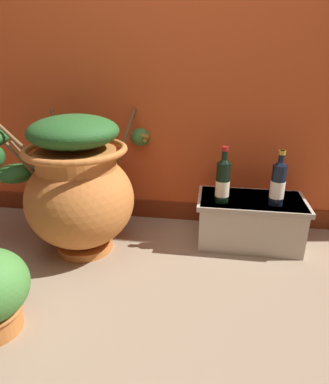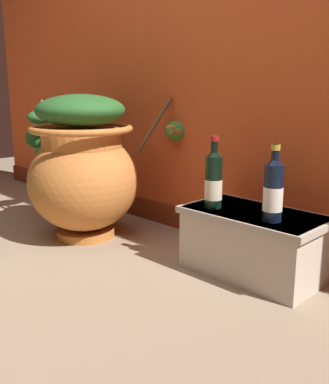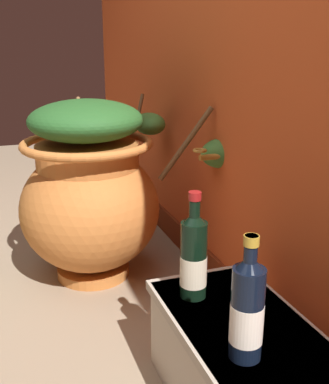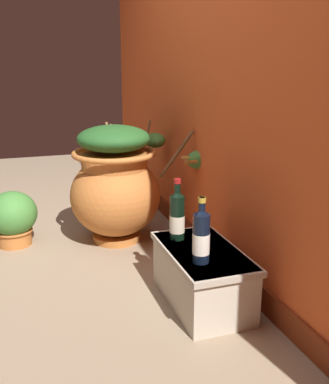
# 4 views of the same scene
# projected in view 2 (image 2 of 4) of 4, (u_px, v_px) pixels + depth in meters

# --- Properties ---
(ground_plane) EXTENTS (7.00, 7.00, 0.00)m
(ground_plane) POSITION_uv_depth(u_px,v_px,m) (21.00, 292.00, 1.85)
(ground_plane) COLOR gray
(terracotta_urn) EXTENTS (0.98, 0.92, 0.80)m
(terracotta_urn) POSITION_uv_depth(u_px,v_px,m) (83.00, 165.00, 2.48)
(terracotta_urn) COLOR #C17033
(terracotta_urn) RESTS_ON ground_plane
(stone_ledge) EXTENTS (0.64, 0.35, 0.29)m
(stone_ledge) POSITION_uv_depth(u_px,v_px,m) (253.00, 240.00, 1.99)
(stone_ledge) COLOR beige
(stone_ledge) RESTS_ON ground_plane
(wine_bottle_left) EXTENTS (0.08, 0.08, 0.32)m
(wine_bottle_left) POSITION_uv_depth(u_px,v_px,m) (273.00, 189.00, 1.80)
(wine_bottle_left) COLOR black
(wine_bottle_left) RESTS_ON stone_ledge
(wine_bottle_middle) EXTENTS (0.08, 0.08, 0.33)m
(wine_bottle_middle) POSITION_uv_depth(u_px,v_px,m) (214.00, 179.00, 2.00)
(wine_bottle_middle) COLOR black
(wine_bottle_middle) RESTS_ON stone_ledge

